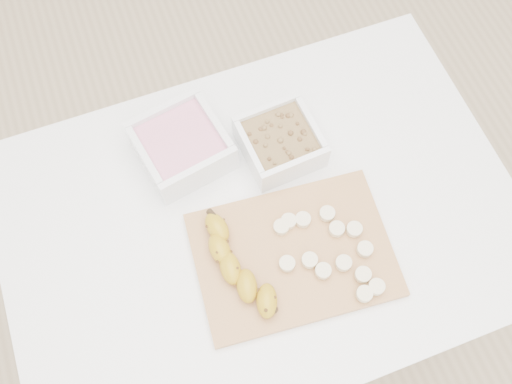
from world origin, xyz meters
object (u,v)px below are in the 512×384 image
object	(u,v)px
bowl_yogurt	(182,146)
banana	(239,268)
bowl_granola	(280,142)
table	(261,234)
cutting_board	(293,255)

from	to	relation	value
bowl_yogurt	banana	world-z (taller)	bowl_yogurt
bowl_granola	bowl_yogurt	bearing A→B (deg)	162.65
bowl_yogurt	bowl_granola	world-z (taller)	bowl_yogurt
bowl_yogurt	bowl_granola	distance (m)	0.20
table	cutting_board	bearing A→B (deg)	-73.08
table	banana	xyz separation A→B (m)	(-0.08, -0.09, 0.13)
bowl_yogurt	bowl_granola	bearing A→B (deg)	-17.35
table	banana	distance (m)	0.17
table	cutting_board	xyz separation A→B (m)	(0.03, -0.09, 0.10)
table	bowl_yogurt	distance (m)	0.25
cutting_board	banana	bearing A→B (deg)	177.76
table	bowl_yogurt	xyz separation A→B (m)	(-0.10, 0.18, 0.14)
banana	bowl_yogurt	bearing A→B (deg)	93.24
cutting_board	banana	xyz separation A→B (m)	(-0.11, 0.00, 0.03)
cutting_board	bowl_granola	bearing A→B (deg)	75.01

